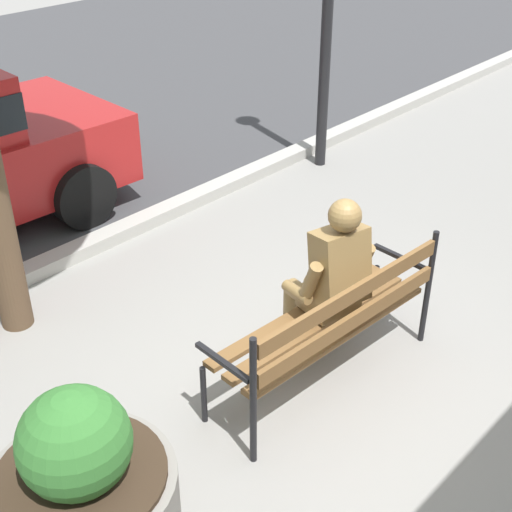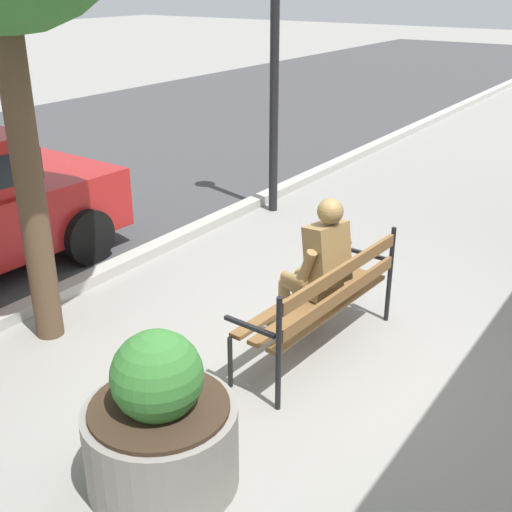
# 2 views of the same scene
# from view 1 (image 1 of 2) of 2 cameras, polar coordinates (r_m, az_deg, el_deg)

# --- Properties ---
(ground_plane) EXTENTS (80.00, 80.00, 0.00)m
(ground_plane) POSITION_cam_1_polar(r_m,az_deg,el_deg) (4.99, 5.92, -11.90)
(ground_plane) COLOR gray
(curb_stone) EXTENTS (60.00, 0.20, 0.12)m
(curb_stone) POSITION_cam_1_polar(r_m,az_deg,el_deg) (6.71, -13.91, 0.46)
(curb_stone) COLOR #B2AFA8
(curb_stone) RESTS_ON ground
(park_bench) EXTENTS (1.83, 0.64, 0.95)m
(park_bench) POSITION_cam_1_polar(r_m,az_deg,el_deg) (4.84, 6.11, -5.11)
(park_bench) COLOR brown
(park_bench) RESTS_ON ground
(bronze_statue_seated) EXTENTS (0.77, 0.80, 1.37)m
(bronze_statue_seated) POSITION_cam_1_polar(r_m,az_deg,el_deg) (5.00, 5.69, -2.04)
(bronze_statue_seated) COLOR olive
(bronze_statue_seated) RESTS_ON ground
(concrete_planter) EXTENTS (0.98, 0.98, 1.09)m
(concrete_planter) POSITION_cam_1_polar(r_m,az_deg,el_deg) (4.00, -13.52, -18.08)
(concrete_planter) COLOR gray
(concrete_planter) RESTS_ON ground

